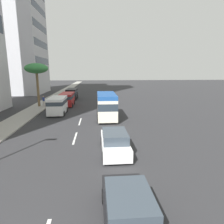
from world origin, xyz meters
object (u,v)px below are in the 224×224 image
(car_fifth, at_px, (115,142))
(pedestrian_by_tree, at_px, (44,100))
(palm_tree, at_px, (36,69))
(van_lead, at_px, (58,104))
(car_sixth, at_px, (128,210))
(van_third, at_px, (67,99))
(minibus_second, at_px, (106,105))
(van_fourth, at_px, (72,93))

(car_fifth, bearing_deg, pedestrian_by_tree, 27.30)
(car_fifth, bearing_deg, palm_tree, 29.18)
(van_lead, height_order, car_sixth, van_lead)
(van_third, height_order, car_fifth, van_third)
(pedestrian_by_tree, xyz_separation_m, palm_tree, (-0.18, 0.73, 5.14))
(van_third, bearing_deg, car_fifth, 17.29)
(car_sixth, bearing_deg, car_fifth, -1.31)
(car_sixth, height_order, palm_tree, palm_tree)
(car_fifth, relative_size, palm_tree, 0.68)
(van_third, height_order, car_sixth, van_third)
(van_lead, xyz_separation_m, van_third, (6.63, -0.36, -0.08))
(van_lead, bearing_deg, car_sixth, 17.45)
(van_lead, bearing_deg, pedestrian_by_tree, -150.04)
(minibus_second, height_order, car_fifth, minibus_second)
(van_fourth, bearing_deg, minibus_second, 19.72)
(car_sixth, distance_m, pedestrian_by_tree, 28.45)
(minibus_second, height_order, pedestrian_by_tree, minibus_second)
(minibus_second, bearing_deg, van_third, 32.64)
(van_lead, xyz_separation_m, minibus_second, (-3.16, -6.63, 0.38))
(car_fifth, relative_size, car_sixth, 1.09)
(minibus_second, xyz_separation_m, pedestrian_by_tree, (9.17, 10.09, -0.65))
(van_lead, xyz_separation_m, car_fifth, (-13.59, -6.65, -0.59))
(van_lead, relative_size, pedestrian_by_tree, 2.82)
(minibus_second, relative_size, pedestrian_by_tree, 3.73)
(van_lead, distance_m, van_fourth, 14.69)
(van_lead, distance_m, pedestrian_by_tree, 6.94)
(minibus_second, xyz_separation_m, van_third, (9.80, 6.28, -0.46))
(van_lead, relative_size, van_third, 0.90)
(van_lead, height_order, car_fifth, van_lead)
(car_fifth, xyz_separation_m, palm_tree, (19.42, 10.85, 5.45))
(minibus_second, relative_size, car_sixth, 1.43)
(van_third, bearing_deg, van_fourth, -179.14)
(van_lead, xyz_separation_m, pedestrian_by_tree, (6.00, 3.46, -0.28))
(car_sixth, relative_size, palm_tree, 0.62)
(minibus_second, distance_m, van_fourth, 18.96)
(car_fifth, distance_m, pedestrian_by_tree, 22.05)
(van_fourth, height_order, palm_tree, palm_tree)
(van_lead, distance_m, van_third, 6.64)
(van_fourth, height_order, pedestrian_by_tree, van_fourth)
(palm_tree, bearing_deg, van_lead, -144.26)
(pedestrian_by_tree, bearing_deg, van_third, 121.36)
(van_lead, distance_m, palm_tree, 8.67)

